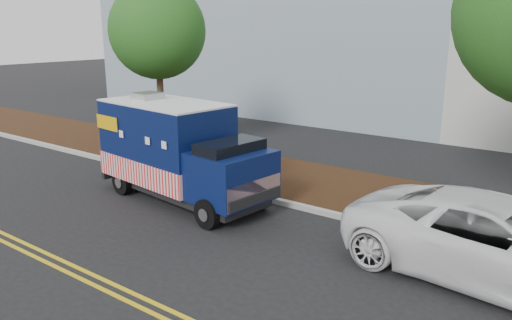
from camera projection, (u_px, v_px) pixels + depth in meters
The scene contains 9 objects.
ground at pixel (232, 213), 13.71m from camera, with size 120.00×120.00×0.00m, color black.
curb at pixel (262, 197), 14.78m from camera, with size 120.00×0.18×0.15m, color #9E9E99.
mulch_strip at pixel (299, 180), 16.41m from camera, with size 120.00×4.00×0.15m, color black.
centerline_near at pixel (96, 276), 10.25m from camera, with size 120.00×0.10×0.01m, color gold.
centerline_far at pixel (85, 281), 10.05m from camera, with size 120.00×0.10×0.01m, color gold.
tree_a at pixel (157, 31), 18.79m from camera, with size 3.65×3.65×6.66m.
sign_post at pixel (217, 147), 16.19m from camera, with size 0.06×0.06×2.40m, color #473828.
food_truck at pixel (177, 153), 14.61m from camera, with size 5.98×2.82×3.04m.
white_car at pixel (500, 242), 9.86m from camera, with size 2.80×6.08×1.69m, color white.
Camera 1 is at (8.16, -9.97, 4.96)m, focal length 35.00 mm.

